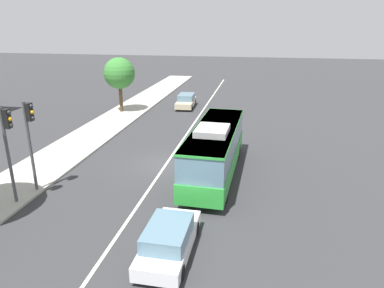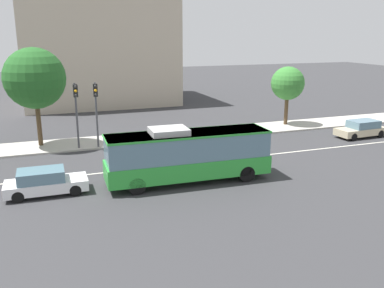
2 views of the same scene
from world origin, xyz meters
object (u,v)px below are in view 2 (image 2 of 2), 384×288
Objects in this scene: sedan_white at (45,182)px; street_tree_kerbside_centre at (35,78)px; street_tree_kerbside_left at (288,84)px; traffic_light_mid_block at (96,104)px; transit_bus at (188,153)px; sedan_beige at (361,129)px; traffic_light_near_corner at (76,105)px.

sedan_white is 11.84m from street_tree_kerbside_centre.
traffic_light_mid_block is at bearing -172.81° from street_tree_kerbside_left.
traffic_light_mid_block is at bearing -27.45° from street_tree_kerbside_centre.
transit_bus is at bearing -54.26° from street_tree_kerbside_centre.
traffic_light_mid_block reaches higher than sedan_beige.
street_tree_kerbside_centre reaches higher than sedan_beige.
traffic_light_near_corner is at bearing -12.68° from sedan_beige.
sedan_beige is at bearing -58.96° from street_tree_kerbside_left.
street_tree_kerbside_left is (-3.74, 6.22, 3.40)m from sedan_beige.
street_tree_kerbside_left is (22.60, 10.97, 3.40)m from sedan_white.
transit_bus reaches higher than sedan_beige.
traffic_light_near_corner reaches higher than transit_bus.
traffic_light_mid_block is (4.16, 8.64, 2.84)m from sedan_white.
traffic_light_mid_block is 5.16m from street_tree_kerbside_centre.
sedan_white is 0.87× the size of traffic_light_mid_block.
sedan_white is 0.87× the size of traffic_light_near_corner.
transit_bus is 14.82m from street_tree_kerbside_centre.
sedan_beige is 24.18m from traffic_light_near_corner.
sedan_beige is 1.01× the size of sedan_white.
sedan_beige is 0.88× the size of traffic_light_near_corner.
transit_bus is 1.75× the size of street_tree_kerbside_left.
transit_bus is 10.46m from traffic_light_mid_block.
street_tree_kerbside_centre is at bearing -179.72° from street_tree_kerbside_left.
street_tree_kerbside_left is at bearing 41.41° from transit_bus.
transit_bus is at bearing 26.42° from traffic_light_mid_block.
transit_bus is 1.94× the size of traffic_light_near_corner.
transit_bus is 18.68m from street_tree_kerbside_left.
street_tree_kerbside_left is at bearing 26.48° from sedan_white.
transit_bus is 1.29× the size of street_tree_kerbside_centre.
traffic_light_near_corner reaches higher than sedan_beige.
street_tree_kerbside_centre reaches higher than transit_bus.
sedan_white is (-26.35, -4.75, 0.00)m from sedan_beige.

